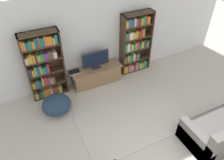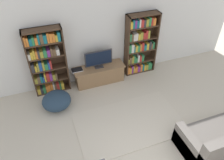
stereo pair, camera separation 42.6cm
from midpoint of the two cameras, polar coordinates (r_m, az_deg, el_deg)
wall_back at (r=6.10m, az=-1.71°, el=11.05°), size 8.80×0.06×2.60m
bookshelf_left at (r=5.88m, az=-14.80°, el=4.52°), size 0.95×0.30×1.88m
bookshelf_right at (r=6.58m, az=9.09°, el=8.99°), size 0.95×0.30×1.88m
tv_stand at (r=6.39m, az=-1.44°, el=1.45°), size 1.47×0.48×0.52m
television at (r=6.08m, az=-1.53°, el=5.50°), size 0.79×0.16×0.52m
laptop at (r=6.15m, az=-7.20°, el=2.60°), size 0.32×0.23×0.03m
area_rug at (r=5.41m, az=6.85°, el=-11.18°), size 2.54×1.52×0.02m
couch_right_sofa at (r=5.34m, az=28.53°, el=-13.71°), size 1.61×0.94×0.86m
beanbag_ottoman at (r=5.75m, az=-12.25°, el=-5.36°), size 0.73×0.73×0.41m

